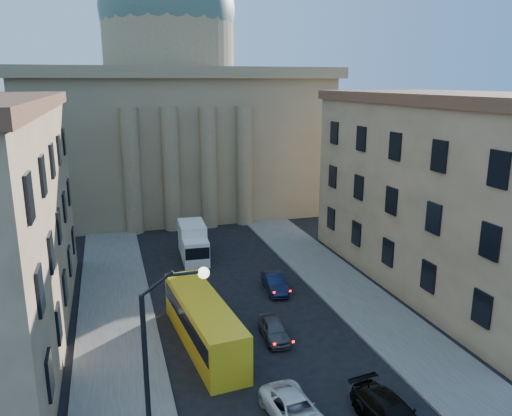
{
  "coord_description": "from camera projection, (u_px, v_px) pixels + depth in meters",
  "views": [
    {
      "loc": [
        -8.33,
        -9.18,
        15.51
      ],
      "look_at": [
        0.32,
        19.57,
        7.86
      ],
      "focal_mm": 35.0,
      "sensor_mm": 36.0,
      "label": 1
    }
  ],
  "objects": [
    {
      "name": "sidewalk_left",
      "position": [
        119.0,
        355.0,
        28.98
      ],
      "size": [
        5.0,
        60.0,
        0.15
      ],
      "primitive_type": "cube",
      "color": "#57544F",
      "rests_on": "ground"
    },
    {
      "name": "sidewalk_right",
      "position": [
        378.0,
        316.0,
        33.73
      ],
      "size": [
        5.0,
        60.0,
        0.15
      ],
      "primitive_type": "cube",
      "color": "#57544F",
      "rests_on": "ground"
    },
    {
      "name": "church",
      "position": [
        172.0,
        111.0,
        63.21
      ],
      "size": [
        68.02,
        28.76,
        36.6
      ],
      "color": "#7D684D",
      "rests_on": "ground"
    },
    {
      "name": "building_right",
      "position": [
        456.0,
        190.0,
        38.0
      ],
      "size": [
        11.6,
        26.6,
        14.7
      ],
      "color": "tan",
      "rests_on": "ground"
    },
    {
      "name": "street_lamp",
      "position": [
        160.0,
        360.0,
        18.84
      ],
      "size": [
        2.62,
        0.44,
        8.83
      ],
      "color": "black",
      "rests_on": "ground"
    },
    {
      "name": "car_left_mid",
      "position": [
        295.0,
        411.0,
        23.19
      ],
      "size": [
        2.51,
        4.66,
        1.24
      ],
      "primitive_type": "imported",
      "rotation": [
        0.0,
        0.0,
        0.1
      ],
      "color": "silver",
      "rests_on": "ground"
    },
    {
      "name": "car_right_mid",
      "position": [
        391.0,
        414.0,
        22.89
      ],
      "size": [
        2.54,
        4.93,
        1.37
      ],
      "primitive_type": "imported",
      "rotation": [
        0.0,
        0.0,
        0.14
      ],
      "color": "black",
      "rests_on": "ground"
    },
    {
      "name": "car_right_far",
      "position": [
        274.0,
        329.0,
        30.82
      ],
      "size": [
        1.64,
        3.67,
        1.23
      ],
      "primitive_type": "imported",
      "rotation": [
        0.0,
        0.0,
        -0.05
      ],
      "color": "#47474B",
      "rests_on": "ground"
    },
    {
      "name": "car_right_distant",
      "position": [
        275.0,
        283.0,
        37.82
      ],
      "size": [
        1.73,
        4.04,
        1.29
      ],
      "primitive_type": "imported",
      "rotation": [
        0.0,
        0.0,
        -0.09
      ],
      "color": "black",
      "rests_on": "ground"
    },
    {
      "name": "city_bus",
      "position": [
        203.0,
        321.0,
        29.87
      ],
      "size": [
        3.32,
        10.36,
        2.87
      ],
      "rotation": [
        0.0,
        0.0,
        0.1
      ],
      "color": "gold",
      "rests_on": "ground"
    },
    {
      "name": "box_truck",
      "position": [
        193.0,
        243.0,
        44.66
      ],
      "size": [
        2.47,
        5.71,
        3.08
      ],
      "rotation": [
        0.0,
        0.0,
        -0.05
      ],
      "color": "silver",
      "rests_on": "ground"
    }
  ]
}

